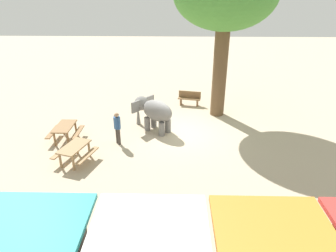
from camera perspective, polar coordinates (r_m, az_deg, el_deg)
name	(u,v)px	position (r m, az deg, el deg)	size (l,w,h in m)	color
ground_plane	(179,132)	(15.92, 2.16, -1.14)	(60.00, 60.00, 0.00)	#BAA88C
elephant	(154,111)	(15.74, -2.71, 2.86)	(2.32, 2.21, 1.70)	slate
person_handler	(117,126)	(14.59, -9.47, 0.02)	(0.35, 0.42, 1.62)	#3F3833
wooden_bench	(189,98)	(19.31, 4.03, 5.27)	(1.45, 0.66, 0.88)	brown
picnic_table_near	(75,150)	(13.71, -17.10, -4.31)	(1.86, 1.87, 0.78)	#9E7A51
picnic_table_far	(65,129)	(15.72, -18.75, -0.58)	(1.50, 1.52, 0.78)	olive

